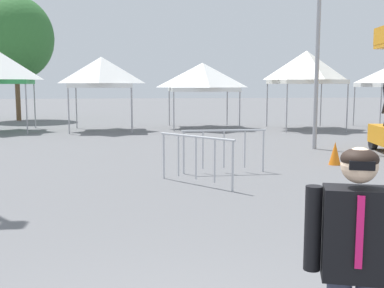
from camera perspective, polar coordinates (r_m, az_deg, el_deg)
canopy_tent_behind_left at (r=22.32m, az=-10.96°, el=8.59°), size 2.87×2.87×3.43m
canopy_tent_behind_center at (r=23.32m, az=1.29°, el=8.15°), size 3.28×3.28×3.22m
canopy_tent_far_left at (r=23.39m, az=13.76°, el=9.06°), size 3.12×3.12×3.76m
person_foreground at (r=3.28m, az=19.25°, el=-13.40°), size 0.62×0.36×1.78m
tree_behind_tents_left at (r=30.13m, az=-20.76°, el=12.01°), size 4.47×4.47×7.35m
crowd_barrier_mid_lot at (r=10.08m, az=0.49°, el=-0.78°), size 1.41×1.63×1.08m
crowd_barrier_by_lift at (r=11.47m, az=3.93°, el=0.19°), size 2.10×0.08×1.08m
traffic_cone_lot_center at (r=13.22m, az=17.03°, el=-1.10°), size 0.32×0.32×0.63m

